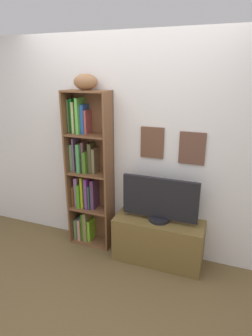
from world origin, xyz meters
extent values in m
cube|color=brown|center=(0.00, 0.00, -0.02)|extent=(5.20, 5.20, 0.04)
cube|color=silver|center=(0.00, 1.13, 1.20)|extent=(4.80, 0.06, 2.40)
cube|color=brown|center=(0.27, 1.09, 1.30)|extent=(0.25, 0.02, 0.33)
cube|color=#D2AD8B|center=(0.27, 1.09, 1.30)|extent=(0.20, 0.01, 0.28)
cube|color=brown|center=(0.68, 1.09, 1.28)|extent=(0.26, 0.02, 0.33)
cube|color=slate|center=(0.68, 1.09, 1.28)|extent=(0.21, 0.01, 0.28)
cube|color=brown|center=(-0.68, 0.98, 0.91)|extent=(0.02, 0.25, 1.82)
cube|color=brown|center=(-0.19, 0.98, 0.91)|extent=(0.02, 0.25, 1.82)
cube|color=brown|center=(-0.43, 1.10, 0.91)|extent=(0.51, 0.01, 1.82)
cube|color=brown|center=(-0.43, 0.98, 0.01)|extent=(0.47, 0.24, 0.02)
cube|color=brown|center=(-0.43, 0.98, 0.46)|extent=(0.47, 0.24, 0.02)
cube|color=brown|center=(-0.43, 0.98, 0.90)|extent=(0.47, 0.24, 0.02)
cube|color=brown|center=(-0.43, 0.98, 1.35)|extent=(0.47, 0.24, 0.02)
cube|color=brown|center=(-0.43, 0.98, 1.81)|extent=(0.47, 0.24, 0.02)
cube|color=#73A259|center=(-0.65, 1.01, 0.15)|extent=(0.03, 0.16, 0.25)
cube|color=#3F6068|center=(-0.62, 1.01, 0.16)|extent=(0.02, 0.17, 0.27)
cube|color=tan|center=(-0.58, 1.00, 0.16)|extent=(0.03, 0.19, 0.27)
cube|color=#376C11|center=(-0.55, 1.01, 0.20)|extent=(0.03, 0.17, 0.35)
cube|color=olive|center=(-0.51, 1.00, 0.21)|extent=(0.04, 0.18, 0.38)
cube|color=#78C527|center=(-0.46, 1.01, 0.15)|extent=(0.04, 0.16, 0.26)
cube|color=brown|center=(-0.65, 1.01, 0.59)|extent=(0.03, 0.17, 0.25)
cube|color=#A270AD|center=(-0.61, 1.01, 0.65)|extent=(0.04, 0.15, 0.36)
cube|color=#448E1D|center=(-0.57, 1.00, 0.61)|extent=(0.04, 0.19, 0.29)
cube|color=#ABAC1E|center=(-0.53, 1.00, 0.66)|extent=(0.03, 0.17, 0.38)
cube|color=slate|center=(-0.49, 1.01, 0.65)|extent=(0.03, 0.15, 0.36)
cube|color=purple|center=(-0.46, 1.00, 0.65)|extent=(0.02, 0.19, 0.38)
cube|color=#225539|center=(-0.43, 1.00, 0.61)|extent=(0.02, 0.18, 0.29)
cube|color=#533156|center=(-0.40, 1.01, 0.65)|extent=(0.04, 0.16, 0.36)
cube|color=#5B8555|center=(-0.65, 1.01, 1.07)|extent=(0.04, 0.16, 0.32)
cube|color=#694D79|center=(-0.61, 1.01, 1.11)|extent=(0.02, 0.16, 0.39)
cube|color=maroon|center=(-0.58, 1.03, 1.08)|extent=(0.03, 0.13, 0.33)
cube|color=#45914E|center=(-0.54, 1.00, 1.08)|extent=(0.04, 0.19, 0.33)
cube|color=brown|center=(-0.51, 1.02, 1.09)|extent=(0.03, 0.15, 0.35)
cube|color=#416E1E|center=(-0.47, 1.00, 1.04)|extent=(0.04, 0.18, 0.25)
cube|color=#4E4C2B|center=(-0.42, 1.02, 1.08)|extent=(0.04, 0.14, 0.34)
cube|color=#726646|center=(-0.38, 1.02, 1.05)|extent=(0.03, 0.14, 0.28)
cube|color=#435A30|center=(-0.65, 1.01, 1.54)|extent=(0.02, 0.15, 0.37)
cube|color=#127C29|center=(-0.63, 1.03, 1.54)|extent=(0.02, 0.13, 0.37)
cube|color=#C5CA80|center=(-0.60, 1.01, 1.53)|extent=(0.03, 0.15, 0.34)
cube|color=#5A7146|center=(-0.56, 1.03, 1.49)|extent=(0.03, 0.12, 0.26)
cube|color=#5CB344|center=(-0.53, 1.00, 1.55)|extent=(0.03, 0.18, 0.39)
cube|color=#2B5CB6|center=(-0.49, 1.02, 1.52)|extent=(0.04, 0.14, 0.31)
cube|color=#A34A4B|center=(-0.45, 1.02, 1.49)|extent=(0.03, 0.14, 0.26)
ellipsoid|color=brown|center=(-0.43, 0.98, 1.91)|extent=(0.30, 0.26, 0.17)
cube|color=brown|center=(0.42, 0.92, 0.25)|extent=(0.96, 0.37, 0.50)
cube|color=#4F3E1F|center=(0.42, 0.74, 0.25)|extent=(0.87, 0.01, 0.32)
cylinder|color=black|center=(0.42, 0.92, 0.52)|extent=(0.22, 0.22, 0.04)
cube|color=black|center=(0.42, 0.92, 0.76)|extent=(0.80, 0.04, 0.44)
cube|color=#AAC9E9|center=(0.42, 0.90, 0.76)|extent=(0.76, 0.01, 0.40)
camera|label=1|loc=(1.06, -1.75, 2.01)|focal=30.58mm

